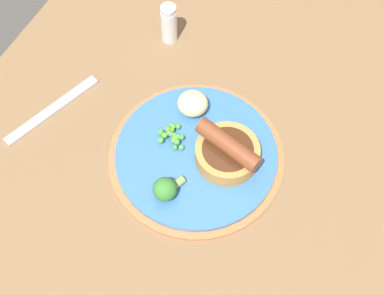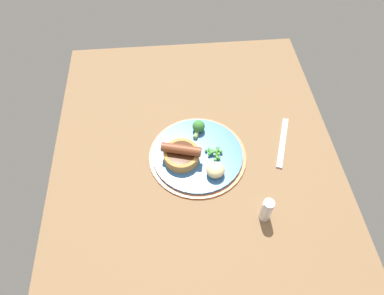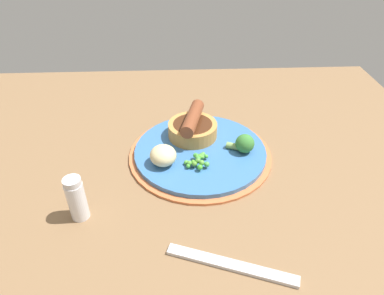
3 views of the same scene
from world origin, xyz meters
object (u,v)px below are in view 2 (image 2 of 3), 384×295
potato_chunk_1 (215,170)px  fork (282,142)px  salt_shaker (267,210)px  sausage_pudding (181,154)px  pea_pile (214,152)px  broccoli_floret_near (198,127)px  dinner_plate (198,155)px

potato_chunk_1 → fork: size_ratio=0.27×
fork → salt_shaker: 24.68cm
sausage_pudding → pea_pile: sausage_pudding is taller
salt_shaker → potato_chunk_1: bearing=-139.8°
sausage_pudding → broccoli_floret_near: size_ratio=2.10×
fork → salt_shaker: size_ratio=2.36×
sausage_pudding → pea_pile: size_ratio=2.22×
dinner_plate → salt_shaker: salt_shaker is taller
broccoli_floret_near → potato_chunk_1: same height
dinner_plate → pea_pile: size_ratio=5.52×
dinner_plate → sausage_pudding: sausage_pudding is taller
pea_pile → broccoli_floret_near: (-8.82, -3.53, 0.75)cm
fork → sausage_pudding: bearing=-62.9°
potato_chunk_1 → salt_shaker: size_ratio=0.64×
dinner_plate → salt_shaker: bearing=36.9°
fork → dinner_plate: bearing=-64.4°
broccoli_floret_near → fork: broccoli_floret_near is taller
dinner_plate → sausage_pudding: (1.23, -4.60, 2.89)cm
pea_pile → fork: (-3.23, 20.42, -2.06)cm
dinner_plate → fork: dinner_plate is taller
dinner_plate → salt_shaker: 24.82cm
sausage_pudding → fork: bearing=22.1°
salt_shaker → dinner_plate: bearing=-143.1°
broccoli_floret_near → potato_chunk_1: size_ratio=1.06×
sausage_pudding → salt_shaker: 26.76cm
sausage_pudding → potato_chunk_1: sausage_pudding is taller
dinner_plate → potato_chunk_1: potato_chunk_1 is taller
potato_chunk_1 → salt_shaker: (12.77, 10.79, 0.58)cm
salt_shaker → fork: bearing=155.4°
pea_pile → salt_shaker: salt_shaker is taller
pea_pile → sausage_pudding: bearing=-86.7°
potato_chunk_1 → salt_shaker: salt_shaker is taller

